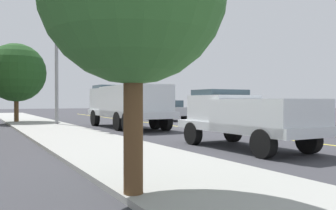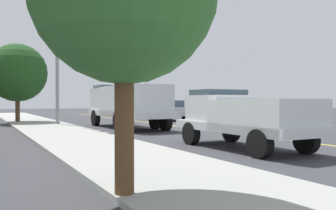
{
  "view_description": "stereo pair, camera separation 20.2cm",
  "coord_description": "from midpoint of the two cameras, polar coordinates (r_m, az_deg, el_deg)",
  "views": [
    {
      "loc": [
        -20.56,
        10.82,
        1.64
      ],
      "look_at": [
        -1.46,
        1.32,
        1.4
      ],
      "focal_mm": 38.15,
      "sensor_mm": 36.0,
      "label": 1
    },
    {
      "loc": [
        -20.65,
        10.64,
        1.64
      ],
      "look_at": [
        -1.46,
        1.32,
        1.4
      ],
      "focal_mm": 38.15,
      "sensor_mm": 36.0,
      "label": 2
    }
  ],
  "objects": [
    {
      "name": "service_pickup_truck",
      "position": [
        12.46,
        11.93,
        -1.76
      ],
      "size": [
        5.68,
        2.37,
        2.06
      ],
      "color": "silver",
      "rests_on": "ground"
    },
    {
      "name": "passing_minivan",
      "position": [
        30.32,
        -0.64,
        -0.62
      ],
      "size": [
        4.87,
        2.11,
        1.69
      ],
      "color": "silver",
      "rests_on": "ground"
    },
    {
      "name": "traffic_signal_mast",
      "position": [
        23.16,
        -16.58,
        10.1
      ],
      "size": [
        6.05,
        0.72,
        7.85
      ],
      "color": "gray",
      "rests_on": "ground"
    },
    {
      "name": "lane_centre_stripe",
      "position": [
        23.29,
        1.06,
        -3.39
      ],
      "size": [
        49.97,
        2.17,
        0.01
      ],
      "primitive_type": "cube",
      "rotation": [
        0.0,
        0.0,
        0.04
      ],
      "color": "yellow",
      "rests_on": "ground"
    },
    {
      "name": "utility_bucket_truck",
      "position": [
        21.86,
        -6.93,
        0.53
      ],
      "size": [
        8.29,
        2.86,
        6.29
      ],
      "color": "silver",
      "rests_on": "ground"
    },
    {
      "name": "sidewalk_far_side",
      "position": [
        20.57,
        -18.04,
        -3.79
      ],
      "size": [
        60.1,
        6.01,
        0.12
      ],
      "primitive_type": "cube",
      "rotation": [
        0.0,
        0.0,
        0.04
      ],
      "color": "#9E9E99",
      "rests_on": "ground"
    },
    {
      "name": "ground",
      "position": [
        23.29,
        1.06,
        -3.39
      ],
      "size": [
        120.0,
        120.0,
        0.0
      ],
      "primitive_type": "plane",
      "color": "#38383D"
    },
    {
      "name": "traffic_cone_mid_front",
      "position": [
        26.3,
        -6.28,
        -2.17
      ],
      "size": [
        0.4,
        0.4,
        0.71
      ],
      "color": "black",
      "rests_on": "ground"
    },
    {
      "name": "street_tree_right",
      "position": [
        28.63,
        -23.28,
        4.77
      ],
      "size": [
        4.28,
        4.28,
        5.88
      ],
      "color": "brown",
      "rests_on": "ground"
    }
  ]
}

